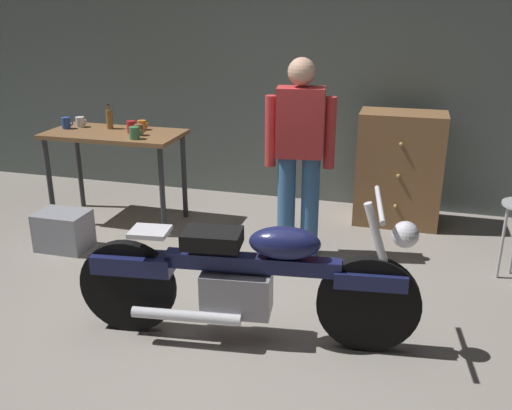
{
  "coord_description": "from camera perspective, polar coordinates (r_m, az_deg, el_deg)",
  "views": [
    {
      "loc": [
        1.1,
        -3.08,
        2.09
      ],
      "look_at": [
        0.06,
        0.7,
        0.65
      ],
      "focal_mm": 39.44,
      "sensor_mm": 36.0,
      "label": 1
    }
  ],
  "objects": [
    {
      "name": "workbench",
      "position": [
        5.58,
        -14.13,
        6.06
      ],
      "size": [
        1.3,
        0.64,
        0.9
      ],
      "color": "brown",
      "rests_on": "ground_plane"
    },
    {
      "name": "mug_brown_stoneware",
      "position": [
        5.36,
        -11.8,
        7.47
      ],
      "size": [
        0.11,
        0.08,
        0.1
      ],
      "color": "brown",
      "rests_on": "workbench"
    },
    {
      "name": "mug_red_diner",
      "position": [
        5.48,
        -12.51,
        7.75
      ],
      "size": [
        0.12,
        0.08,
        0.11
      ],
      "color": "red",
      "rests_on": "workbench"
    },
    {
      "name": "mug_blue_enamel",
      "position": [
        5.83,
        -18.69,
        7.89
      ],
      "size": [
        0.12,
        0.08,
        0.11
      ],
      "color": "#2D51AD",
      "rests_on": "workbench"
    },
    {
      "name": "back_wall",
      "position": [
        6.01,
        4.99,
        14.93
      ],
      "size": [
        8.0,
        0.12,
        3.1
      ],
      "primitive_type": "cube",
      "color": "#56605B",
      "rests_on": "ground_plane"
    },
    {
      "name": "mug_white_ceramic",
      "position": [
        5.86,
        -17.38,
        8.04
      ],
      "size": [
        0.12,
        0.09,
        0.1
      ],
      "color": "white",
      "rests_on": "workbench"
    },
    {
      "name": "bottle",
      "position": [
        5.7,
        -14.65,
        8.45
      ],
      "size": [
        0.06,
        0.06,
        0.24
      ],
      "color": "olive",
      "rests_on": "workbench"
    },
    {
      "name": "ground_plane",
      "position": [
        3.88,
        -3.66,
        -12.46
      ],
      "size": [
        12.0,
        12.0,
        0.0
      ],
      "primitive_type": "plane",
      "color": "gray"
    },
    {
      "name": "storage_bin",
      "position": [
        5.24,
        -18.93,
        -2.47
      ],
      "size": [
        0.44,
        0.32,
        0.34
      ],
      "primitive_type": "cube",
      "color": "gray",
      "rests_on": "ground_plane"
    },
    {
      "name": "mug_green_speckled",
      "position": [
        5.22,
        -12.23,
        7.15
      ],
      "size": [
        0.13,
        0.09,
        0.11
      ],
      "color": "#3D7F4C",
      "rests_on": "workbench"
    },
    {
      "name": "person_standing",
      "position": [
        4.62,
        4.44,
        5.5
      ],
      "size": [
        0.57,
        0.27,
        1.67
      ],
      "rotation": [
        0.0,
        0.0,
        3.27
      ],
      "color": "#386395",
      "rests_on": "ground_plane"
    },
    {
      "name": "mug_orange_travel",
      "position": [
        5.59,
        -11.48,
        7.95
      ],
      "size": [
        0.12,
        0.08,
        0.09
      ],
      "color": "orange",
      "rests_on": "workbench"
    },
    {
      "name": "wooden_dresser",
      "position": [
        5.6,
        14.31,
        3.55
      ],
      "size": [
        0.8,
        0.47,
        1.1
      ],
      "color": "brown",
      "rests_on": "ground_plane"
    },
    {
      "name": "motorcycle",
      "position": [
        3.55,
        -0.92,
        -7.35
      ],
      "size": [
        2.18,
        0.65,
        1.0
      ],
      "rotation": [
        0.0,
        0.0,
        0.12
      ],
      "color": "black",
      "rests_on": "ground_plane"
    }
  ]
}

